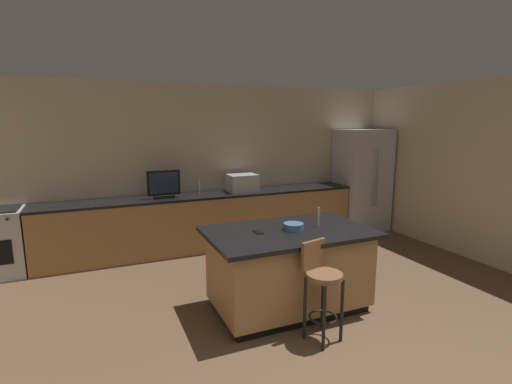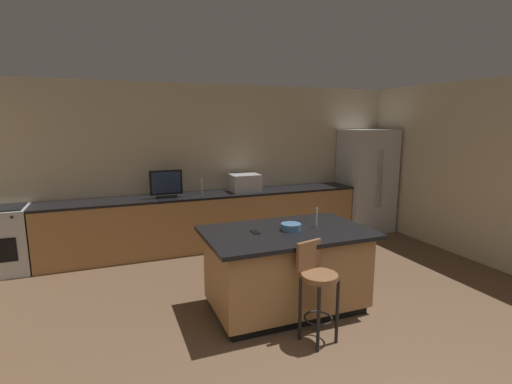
{
  "view_description": "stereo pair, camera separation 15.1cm",
  "coord_description": "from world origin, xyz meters",
  "px_view_note": "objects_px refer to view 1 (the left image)",
  "views": [
    {
      "loc": [
        -1.72,
        -1.3,
        2.08
      ],
      "look_at": [
        0.21,
        3.2,
        1.16
      ],
      "focal_mm": 26.74,
      "sensor_mm": 36.0,
      "label": 1
    },
    {
      "loc": [
        -1.58,
        -1.36,
        2.08
      ],
      "look_at": [
        0.21,
        3.2,
        1.16
      ],
      "focal_mm": 26.74,
      "sensor_mm": 36.0,
      "label": 2
    }
  ],
  "objects_px": {
    "kitchen_island": "(289,269)",
    "tv_monitor": "(164,185)",
    "cell_phone": "(258,232)",
    "fruit_bowl": "(293,226)",
    "microwave": "(242,183)",
    "refrigerator": "(362,180)",
    "tv_remote": "(294,227)",
    "bar_stool_center": "(321,283)"
  },
  "relations": [
    {
      "from": "refrigerator",
      "to": "cell_phone",
      "type": "bearing_deg",
      "value": -144.54
    },
    {
      "from": "tv_monitor",
      "to": "fruit_bowl",
      "type": "bearing_deg",
      "value": -66.7
    },
    {
      "from": "microwave",
      "to": "bar_stool_center",
      "type": "relative_size",
      "value": 0.5
    },
    {
      "from": "refrigerator",
      "to": "tv_remote",
      "type": "bearing_deg",
      "value": -140.43
    },
    {
      "from": "fruit_bowl",
      "to": "cell_phone",
      "type": "xyz_separation_m",
      "value": [
        -0.4,
        0.06,
        -0.03
      ]
    },
    {
      "from": "kitchen_island",
      "to": "tv_monitor",
      "type": "distance_m",
      "value": 2.57
    },
    {
      "from": "cell_phone",
      "to": "refrigerator",
      "type": "bearing_deg",
      "value": 36.06
    },
    {
      "from": "bar_stool_center",
      "to": "fruit_bowl",
      "type": "distance_m",
      "value": 0.76
    },
    {
      "from": "kitchen_island",
      "to": "fruit_bowl",
      "type": "height_order",
      "value": "fruit_bowl"
    },
    {
      "from": "refrigerator",
      "to": "microwave",
      "type": "relative_size",
      "value": 4.0
    },
    {
      "from": "kitchen_island",
      "to": "fruit_bowl",
      "type": "relative_size",
      "value": 8.14
    },
    {
      "from": "tv_remote",
      "to": "fruit_bowl",
      "type": "bearing_deg",
      "value": -168.2
    },
    {
      "from": "fruit_bowl",
      "to": "cell_phone",
      "type": "bearing_deg",
      "value": 171.5
    },
    {
      "from": "cell_phone",
      "to": "tv_monitor",
      "type": "bearing_deg",
      "value": 105.47
    },
    {
      "from": "tv_monitor",
      "to": "fruit_bowl",
      "type": "height_order",
      "value": "tv_monitor"
    },
    {
      "from": "refrigerator",
      "to": "cell_phone",
      "type": "distance_m",
      "value": 3.85
    },
    {
      "from": "kitchen_island",
      "to": "tv_remote",
      "type": "relative_size",
      "value": 10.52
    },
    {
      "from": "microwave",
      "to": "tv_remote",
      "type": "distance_m",
      "value": 2.31
    },
    {
      "from": "microwave",
      "to": "tv_remote",
      "type": "height_order",
      "value": "microwave"
    },
    {
      "from": "kitchen_island",
      "to": "tv_monitor",
      "type": "bearing_deg",
      "value": 112.26
    },
    {
      "from": "bar_stool_center",
      "to": "cell_phone",
      "type": "bearing_deg",
      "value": 100.76
    },
    {
      "from": "microwave",
      "to": "refrigerator",
      "type": "bearing_deg",
      "value": -1.48
    },
    {
      "from": "kitchen_island",
      "to": "cell_phone",
      "type": "relative_size",
      "value": 11.93
    },
    {
      "from": "microwave",
      "to": "fruit_bowl",
      "type": "bearing_deg",
      "value": -97.72
    },
    {
      "from": "refrigerator",
      "to": "cell_phone",
      "type": "relative_size",
      "value": 12.8
    },
    {
      "from": "kitchen_island",
      "to": "bar_stool_center",
      "type": "xyz_separation_m",
      "value": [
        -0.01,
        -0.67,
        0.11
      ]
    },
    {
      "from": "kitchen_island",
      "to": "tv_monitor",
      "type": "xyz_separation_m",
      "value": [
        -0.94,
        2.3,
        0.64
      ]
    },
    {
      "from": "tv_monitor",
      "to": "cell_phone",
      "type": "bearing_deg",
      "value": -75.13
    },
    {
      "from": "microwave",
      "to": "tv_monitor",
      "type": "relative_size",
      "value": 0.97
    },
    {
      "from": "fruit_bowl",
      "to": "tv_remote",
      "type": "bearing_deg",
      "value": 55.97
    },
    {
      "from": "tv_monitor",
      "to": "bar_stool_center",
      "type": "height_order",
      "value": "tv_monitor"
    },
    {
      "from": "refrigerator",
      "to": "cell_phone",
      "type": "xyz_separation_m",
      "value": [
        -3.13,
        -2.23,
        -0.05
      ]
    },
    {
      "from": "fruit_bowl",
      "to": "cell_phone",
      "type": "height_order",
      "value": "fruit_bowl"
    },
    {
      "from": "fruit_bowl",
      "to": "bar_stool_center",
      "type": "bearing_deg",
      "value": -94.94
    },
    {
      "from": "kitchen_island",
      "to": "tv_monitor",
      "type": "height_order",
      "value": "tv_monitor"
    },
    {
      "from": "tv_monitor",
      "to": "fruit_bowl",
      "type": "xyz_separation_m",
      "value": [
        0.99,
        -2.3,
        -0.16
      ]
    },
    {
      "from": "tv_remote",
      "to": "refrigerator",
      "type": "bearing_deg",
      "value": -4.6
    },
    {
      "from": "cell_phone",
      "to": "kitchen_island",
      "type": "bearing_deg",
      "value": -8.99
    },
    {
      "from": "cell_phone",
      "to": "fruit_bowl",
      "type": "bearing_deg",
      "value": -7.9
    },
    {
      "from": "microwave",
      "to": "bar_stool_center",
      "type": "distance_m",
      "value": 3.08
    },
    {
      "from": "refrigerator",
      "to": "bar_stool_center",
      "type": "bearing_deg",
      "value": -133.39
    },
    {
      "from": "refrigerator",
      "to": "bar_stool_center",
      "type": "distance_m",
      "value": 4.09
    }
  ]
}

